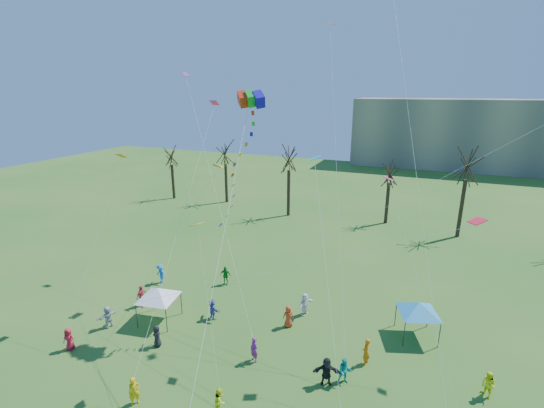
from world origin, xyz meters
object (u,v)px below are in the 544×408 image
at_px(big_box_kite, 241,173).
at_px(canopy_tent_white, 158,293).
at_px(distant_building, 497,135).
at_px(canopy_tent_blue, 419,308).

height_order(big_box_kite, canopy_tent_white, big_box_kite).
xyz_separation_m(big_box_kite, canopy_tent_white, (-5.89, -2.55, -9.09)).
height_order(distant_building, canopy_tent_white, distant_building).
bearing_deg(canopy_tent_white, big_box_kite, 23.38).
height_order(big_box_kite, canopy_tent_blue, big_box_kite).
xyz_separation_m(distant_building, big_box_kite, (-25.04, -72.44, 3.92)).
distance_m(distant_building, canopy_tent_white, 81.28).
relative_size(canopy_tent_white, canopy_tent_blue, 1.06).
distance_m(big_box_kite, canopy_tent_blue, 15.48).
bearing_deg(distant_building, big_box_kite, -109.07).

